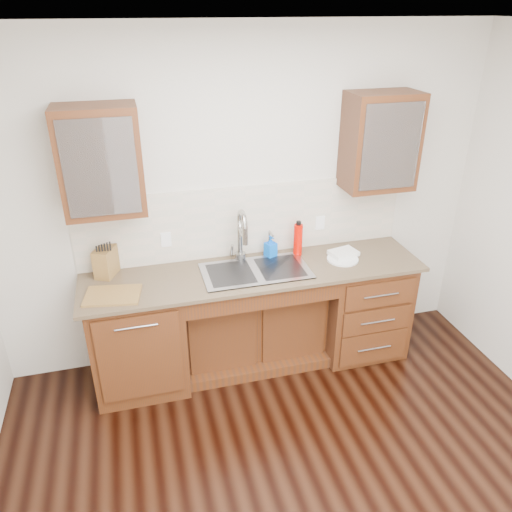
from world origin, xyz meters
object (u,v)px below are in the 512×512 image
object	(u,v)px
plate	(343,259)
cutting_board	(113,295)
knife_block	(106,262)
soap_bottle	(271,247)
water_bottle	(298,240)

from	to	relation	value
plate	cutting_board	xyz separation A→B (m)	(-1.83, -0.10, 0.00)
knife_block	cutting_board	size ratio (longest dim) A/B	0.58
soap_bottle	plate	world-z (taller)	soap_bottle
soap_bottle	water_bottle	world-z (taller)	water_bottle
soap_bottle	water_bottle	bearing A→B (deg)	-26.70
knife_block	cutting_board	world-z (taller)	knife_block
plate	knife_block	world-z (taller)	knife_block
water_bottle	knife_block	distance (m)	1.54
soap_bottle	water_bottle	size ratio (longest dim) A/B	0.68
knife_block	soap_bottle	bearing A→B (deg)	23.43
knife_block	cutting_board	xyz separation A→B (m)	(0.03, -0.34, -0.10)
knife_block	plate	bearing A→B (deg)	17.38
water_bottle	plate	bearing A→B (deg)	-30.36
plate	knife_block	bearing A→B (deg)	172.63
water_bottle	cutting_board	distance (m)	1.53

